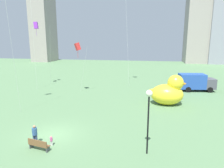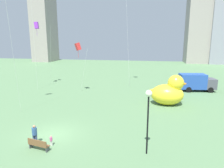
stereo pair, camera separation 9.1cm
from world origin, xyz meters
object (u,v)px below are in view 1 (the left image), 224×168
person_adult (35,134)px  kite_red (78,47)px  park_bench (39,145)px  person_child (51,140)px  giant_inflatable_duck (168,92)px  kite_purple (36,26)px  lamppost (149,105)px  box_truck (196,82)px

person_adult → kite_red: kite_red is taller
park_bench → person_adult: 1.23m
person_child → giant_inflatable_duck: (10.03, 12.81, 1.22)m
person_adult → kite_purple: 24.00m
kite_red → kite_purple: bearing=160.6°
giant_inflatable_duck → kite_red: (-13.46, 3.53, 5.63)m
park_bench → kite_red: bearing=99.3°
giant_inflatable_duck → lamppost: bearing=-101.2°
park_bench → lamppost: size_ratio=0.37×
park_bench → box_truck: bearing=54.6°
kite_purple → kite_red: 9.52m
lamppost → kite_red: size_ratio=0.61×
kite_purple → giant_inflatable_duck: bearing=-16.5°
person_adult → lamppost: 9.41m
person_adult → person_child: bearing=-0.8°
person_adult → giant_inflatable_duck: size_ratio=0.34×
person_child → box_truck: bearing=54.6°
kite_red → person_adult: bearing=-82.9°
person_adult → kite_purple: bearing=118.4°
giant_inflatable_duck → lamppost: 13.00m
giant_inflatable_duck → kite_purple: (-21.85, 6.47, 9.04)m
person_child → giant_inflatable_duck: size_ratio=0.18×
person_adult → kite_red: 17.65m
box_truck → kite_red: bearing=-165.0°
giant_inflatable_duck → kite_red: 15.01m
giant_inflatable_duck → box_truck: 9.95m
person_adult → giant_inflatable_duck: bearing=48.2°
kite_purple → kite_red: (8.39, -2.95, -3.41)m
lamppost → kite_red: bearing=124.3°
park_bench → person_child: (0.63, 0.83, -0.01)m
park_bench → giant_inflatable_duck: (10.66, 13.64, 1.21)m
person_child → kite_red: bearing=101.9°
park_bench → person_child: 1.04m
giant_inflatable_duck → person_adult: bearing=-131.8°
lamppost → box_truck: bearing=70.2°
giant_inflatable_duck → lamppost: lamppost is taller
giant_inflatable_duck → box_truck: giant_inflatable_duck is taller
person_adult → park_bench: bearing=-47.2°
giant_inflatable_duck → person_child: bearing=-128.1°
giant_inflatable_duck → kite_purple: bearing=163.5°
person_adult → box_truck: bearing=52.1°
park_bench → person_adult: person_adult is taller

